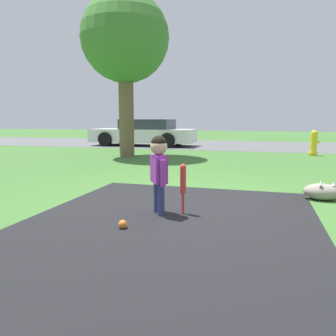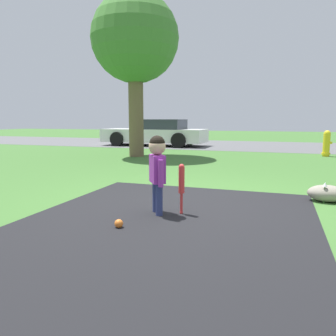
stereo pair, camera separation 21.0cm
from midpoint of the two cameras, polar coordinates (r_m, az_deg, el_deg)
ground_plane at (r=4.63m, az=5.24°, el=-6.00°), size 60.00×60.00×0.00m
driveway_strip at (r=2.44m, az=-10.26°, el=-19.81°), size 3.30×7.00×0.01m
street_strip at (r=15.20m, az=14.92°, el=3.81°), size 40.00×6.00×0.01m
child at (r=3.95m, az=-0.35°, el=0.78°), size 0.27×0.34×0.97m
baseball_bat at (r=3.99m, az=3.89°, el=-2.42°), size 0.07×0.07×0.62m
sports_ball at (r=3.58m, az=-6.89°, el=-9.59°), size 0.09×0.09×0.09m
fire_hydrant at (r=11.50m, az=26.36°, el=3.81°), size 0.29×0.26×0.82m
parked_car at (r=14.64m, az=-1.81°, el=6.11°), size 4.59×1.93×1.16m
tree_near_driveway at (r=10.67m, az=-5.16°, el=21.25°), size 2.67×2.67×4.93m
edging_rock at (r=5.20m, az=26.96°, el=-3.96°), size 0.51×0.36×0.24m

